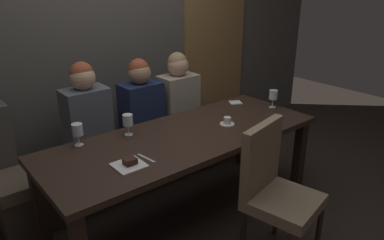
{
  "coord_description": "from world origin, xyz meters",
  "views": [
    {
      "loc": [
        -1.58,
        -2.01,
        1.87
      ],
      "look_at": [
        0.08,
        0.01,
        0.84
      ],
      "focal_mm": 34.2,
      "sensor_mm": 36.0,
      "label": 1
    }
  ],
  "objects_px": {
    "dining_table": "(185,145)",
    "wine_glass_center_front": "(273,95)",
    "diner_bearded": "(141,103)",
    "chair_near_side": "(274,186)",
    "diner_far_end": "(178,94)",
    "fork_on_table": "(146,158)",
    "wine_glass_far_left": "(128,121)",
    "wine_glass_center_back": "(77,131)",
    "banquette_bench": "(140,161)",
    "espresso_cup": "(227,122)",
    "dessert_plate": "(129,164)",
    "diner_redhead": "(87,113)"
  },
  "relations": [
    {
      "from": "dining_table",
      "to": "wine_glass_center_front",
      "type": "xyz_separation_m",
      "value": [
        1.02,
        -0.02,
        0.2
      ]
    },
    {
      "from": "dining_table",
      "to": "diner_bearded",
      "type": "distance_m",
      "value": 0.72
    },
    {
      "from": "chair_near_side",
      "to": "diner_far_end",
      "type": "distance_m",
      "value": 1.45
    },
    {
      "from": "wine_glass_center_front",
      "to": "fork_on_table",
      "type": "xyz_separation_m",
      "value": [
        -1.46,
        -0.13,
        -0.11
      ]
    },
    {
      "from": "wine_glass_center_front",
      "to": "wine_glass_far_left",
      "type": "distance_m",
      "value": 1.38
    },
    {
      "from": "dining_table",
      "to": "wine_glass_center_back",
      "type": "bearing_deg",
      "value": 154.31
    },
    {
      "from": "dining_table",
      "to": "wine_glass_center_front",
      "type": "bearing_deg",
      "value": -0.96
    },
    {
      "from": "wine_glass_far_left",
      "to": "wine_glass_center_front",
      "type": "bearing_deg",
      "value": -12.12
    },
    {
      "from": "chair_near_side",
      "to": "dining_table",
      "type": "bearing_deg",
      "value": 104.99
    },
    {
      "from": "wine_glass_center_back",
      "to": "wine_glass_far_left",
      "type": "xyz_separation_m",
      "value": [
        0.37,
        -0.06,
        -0.0
      ]
    },
    {
      "from": "banquette_bench",
      "to": "espresso_cup",
      "type": "relative_size",
      "value": 20.83
    },
    {
      "from": "diner_bearded",
      "to": "wine_glass_far_left",
      "type": "bearing_deg",
      "value": -131.68
    },
    {
      "from": "dining_table",
      "to": "diner_bearded",
      "type": "height_order",
      "value": "diner_bearded"
    },
    {
      "from": "wine_glass_center_back",
      "to": "wine_glass_center_front",
      "type": "bearing_deg",
      "value": -11.64
    },
    {
      "from": "banquette_bench",
      "to": "wine_glass_center_back",
      "type": "bearing_deg",
      "value": -152.65
    },
    {
      "from": "dessert_plate",
      "to": "fork_on_table",
      "type": "height_order",
      "value": "dessert_plate"
    },
    {
      "from": "wine_glass_center_back",
      "to": "espresso_cup",
      "type": "relative_size",
      "value": 1.37
    },
    {
      "from": "espresso_cup",
      "to": "dessert_plate",
      "type": "xyz_separation_m",
      "value": [
        -0.97,
        -0.11,
        -0.01
      ]
    },
    {
      "from": "espresso_cup",
      "to": "fork_on_table",
      "type": "bearing_deg",
      "value": -173.79
    },
    {
      "from": "dining_table",
      "to": "wine_glass_center_back",
      "type": "distance_m",
      "value": 0.8
    },
    {
      "from": "diner_far_end",
      "to": "espresso_cup",
      "type": "height_order",
      "value": "diner_far_end"
    },
    {
      "from": "diner_far_end",
      "to": "dessert_plate",
      "type": "relative_size",
      "value": 4.02
    },
    {
      "from": "wine_glass_far_left",
      "to": "diner_redhead",
      "type": "bearing_deg",
      "value": 108.37
    },
    {
      "from": "diner_bearded",
      "to": "wine_glass_center_front",
      "type": "distance_m",
      "value": 1.21
    },
    {
      "from": "chair_near_side",
      "to": "diner_redhead",
      "type": "relative_size",
      "value": 1.22
    },
    {
      "from": "diner_bearded",
      "to": "dessert_plate",
      "type": "bearing_deg",
      "value": -126.05
    },
    {
      "from": "diner_far_end",
      "to": "diner_bearded",
      "type": "bearing_deg",
      "value": 177.79
    },
    {
      "from": "diner_redhead",
      "to": "espresso_cup",
      "type": "xyz_separation_m",
      "value": [
        0.87,
        -0.75,
        -0.06
      ]
    },
    {
      "from": "diner_redhead",
      "to": "diner_bearded",
      "type": "bearing_deg",
      "value": 0.08
    },
    {
      "from": "diner_far_end",
      "to": "fork_on_table",
      "type": "bearing_deg",
      "value": -137.33
    },
    {
      "from": "diner_far_end",
      "to": "wine_glass_far_left",
      "type": "height_order",
      "value": "diner_far_end"
    },
    {
      "from": "chair_near_side",
      "to": "dessert_plate",
      "type": "distance_m",
      "value": 0.97
    },
    {
      "from": "wine_glass_center_back",
      "to": "fork_on_table",
      "type": "bearing_deg",
      "value": -61.82
    },
    {
      "from": "wine_glass_center_front",
      "to": "espresso_cup",
      "type": "distance_m",
      "value": 0.63
    },
    {
      "from": "diner_redhead",
      "to": "diner_far_end",
      "type": "distance_m",
      "value": 0.93
    },
    {
      "from": "dining_table",
      "to": "diner_far_end",
      "type": "distance_m",
      "value": 0.84
    },
    {
      "from": "wine_glass_center_front",
      "to": "espresso_cup",
      "type": "height_order",
      "value": "wine_glass_center_front"
    },
    {
      "from": "diner_bearded",
      "to": "dessert_plate",
      "type": "relative_size",
      "value": 3.97
    },
    {
      "from": "diner_bearded",
      "to": "espresso_cup",
      "type": "xyz_separation_m",
      "value": [
        0.35,
        -0.75,
        -0.04
      ]
    },
    {
      "from": "wine_glass_far_left",
      "to": "espresso_cup",
      "type": "distance_m",
      "value": 0.8
    },
    {
      "from": "diner_redhead",
      "to": "espresso_cup",
      "type": "relative_size",
      "value": 6.68
    },
    {
      "from": "diner_far_end",
      "to": "dining_table",
      "type": "bearing_deg",
      "value": -123.84
    },
    {
      "from": "dining_table",
      "to": "dessert_plate",
      "type": "bearing_deg",
      "value": -164.49
    },
    {
      "from": "espresso_cup",
      "to": "wine_glass_center_front",
      "type": "bearing_deg",
      "value": 3.54
    },
    {
      "from": "dessert_plate",
      "to": "wine_glass_center_back",
      "type": "bearing_deg",
      "value": 103.87
    },
    {
      "from": "diner_far_end",
      "to": "wine_glass_center_back",
      "type": "bearing_deg",
      "value": -163.4
    },
    {
      "from": "dining_table",
      "to": "diner_bearded",
      "type": "xyz_separation_m",
      "value": [
        0.05,
        0.7,
        0.15
      ]
    },
    {
      "from": "wine_glass_far_left",
      "to": "diner_far_end",
      "type": "bearing_deg",
      "value": 27.42
    },
    {
      "from": "dining_table",
      "to": "diner_redhead",
      "type": "height_order",
      "value": "diner_redhead"
    },
    {
      "from": "wine_glass_center_front",
      "to": "dining_table",
      "type": "bearing_deg",
      "value": 179.04
    }
  ]
}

